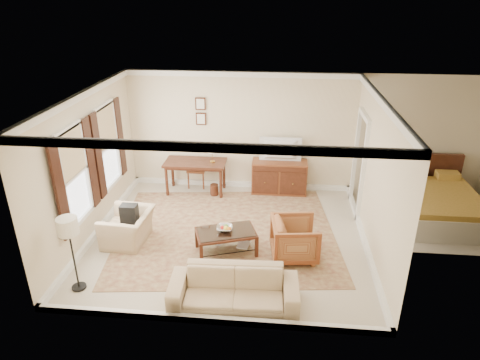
% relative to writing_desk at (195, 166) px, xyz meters
% --- Properties ---
extents(room_shell, '(5.51, 5.01, 2.91)m').
position_rel_writing_desk_xyz_m(room_shell, '(1.06, -2.03, 1.77)').
color(room_shell, beige).
rests_on(room_shell, ground).
extents(annex_bedroom, '(3.00, 2.70, 2.90)m').
position_rel_writing_desk_xyz_m(annex_bedroom, '(5.55, -0.88, -0.36)').
color(annex_bedroom, beige).
rests_on(annex_bedroom, ground).
extents(window_front, '(0.12, 1.56, 1.80)m').
position_rel_writing_desk_xyz_m(window_front, '(-1.64, -2.73, 0.85)').
color(window_front, '#CCB284').
rests_on(window_front, room_shell).
extents(window_rear, '(0.12, 1.56, 1.80)m').
position_rel_writing_desk_xyz_m(window_rear, '(-1.64, -1.13, 0.85)').
color(window_rear, '#CCB284').
rests_on(window_rear, room_shell).
extents(doorway, '(0.10, 1.12, 2.25)m').
position_rel_writing_desk_xyz_m(doorway, '(3.77, -0.53, 0.38)').
color(doorway, white).
rests_on(doorway, room_shell).
extents(rug, '(4.83, 4.27, 0.01)m').
position_rel_writing_desk_xyz_m(rug, '(0.98, -1.85, -0.69)').
color(rug, maroon).
rests_on(rug, room_shell).
extents(writing_desk, '(1.48, 0.74, 0.81)m').
position_rel_writing_desk_xyz_m(writing_desk, '(0.00, 0.00, 0.00)').
color(writing_desk, '#492215').
rests_on(writing_desk, room_shell).
extents(desk_chair, '(0.52, 0.52, 1.05)m').
position_rel_writing_desk_xyz_m(desk_chair, '(-0.04, 0.35, -0.17)').
color(desk_chair, brown).
rests_on(desk_chair, room_shell).
extents(desk_lamp, '(0.32, 0.32, 0.50)m').
position_rel_writing_desk_xyz_m(desk_lamp, '(0.42, -0.00, 0.36)').
color(desk_lamp, silver).
rests_on(desk_lamp, writing_desk).
extents(framed_prints, '(0.25, 0.04, 0.68)m').
position_rel_writing_desk_xyz_m(framed_prints, '(0.10, 0.44, 1.24)').
color(framed_prints, '#492215').
rests_on(framed_prints, room_shell).
extents(sideboard, '(1.33, 0.51, 0.82)m').
position_rel_writing_desk_xyz_m(sideboard, '(2.04, 0.18, -0.29)').
color(sideboard, brown).
rests_on(sideboard, room_shell).
extents(tv, '(0.96, 0.55, 0.13)m').
position_rel_writing_desk_xyz_m(tv, '(2.04, 0.16, 0.60)').
color(tv, black).
rests_on(tv, sideboard).
extents(coffee_table, '(1.26, 0.97, 0.47)m').
position_rel_writing_desk_xyz_m(coffee_table, '(1.08, -2.58, -0.34)').
color(coffee_table, '#492215').
rests_on(coffee_table, room_shell).
extents(fruit_bowl, '(0.42, 0.42, 0.10)m').
position_rel_writing_desk_xyz_m(fruit_bowl, '(1.05, -2.55, -0.18)').
color(fruit_bowl, silver).
rests_on(fruit_bowl, coffee_table).
extents(book_a, '(0.24, 0.21, 0.38)m').
position_rel_writing_desk_xyz_m(book_a, '(0.84, -2.54, -0.51)').
color(book_a, brown).
rests_on(book_a, coffee_table).
extents(book_b, '(0.28, 0.08, 0.38)m').
position_rel_writing_desk_xyz_m(book_b, '(1.31, -2.54, -0.52)').
color(book_b, brown).
rests_on(book_b, coffee_table).
extents(striped_armchair, '(0.87, 0.92, 0.85)m').
position_rel_writing_desk_xyz_m(striped_armchair, '(2.37, -2.61, -0.27)').
color(striped_armchair, brown).
rests_on(striped_armchair, room_shell).
extents(club_armchair, '(0.70, 1.03, 0.87)m').
position_rel_writing_desk_xyz_m(club_armchair, '(-0.90, -2.39, -0.26)').
color(club_armchair, tan).
rests_on(club_armchair, room_shell).
extents(backpack, '(0.31, 0.37, 0.40)m').
position_rel_writing_desk_xyz_m(backpack, '(-0.84, -2.39, -0.02)').
color(backpack, black).
rests_on(backpack, club_armchair).
extents(sofa, '(2.06, 0.68, 0.80)m').
position_rel_writing_desk_xyz_m(sofa, '(1.39, -4.03, -0.30)').
color(sofa, tan).
rests_on(sofa, room_shell).
extents(floor_lamp, '(0.33, 0.33, 1.35)m').
position_rel_writing_desk_xyz_m(floor_lamp, '(-1.27, -3.89, 0.41)').
color(floor_lamp, black).
rests_on(floor_lamp, room_shell).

